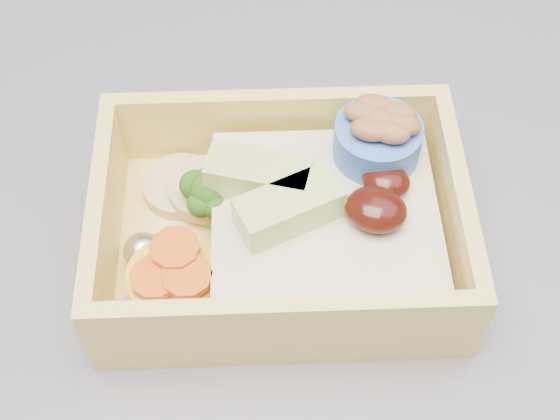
# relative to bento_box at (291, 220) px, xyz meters

# --- Properties ---
(bento_box) EXTENTS (0.21, 0.18, 0.07)m
(bento_box) POSITION_rel_bento_box_xyz_m (0.00, 0.00, 0.00)
(bento_box) COLOR #F1D063
(bento_box) RESTS_ON island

